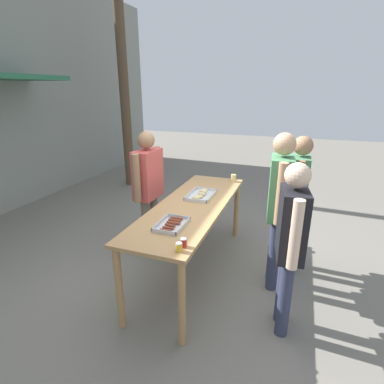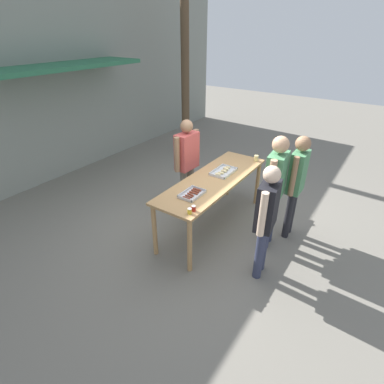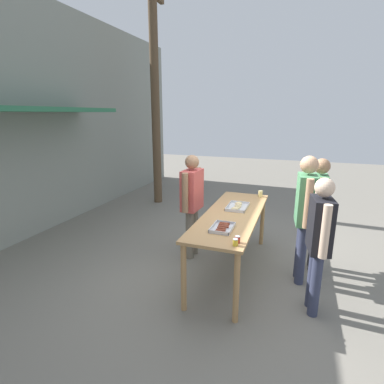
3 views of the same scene
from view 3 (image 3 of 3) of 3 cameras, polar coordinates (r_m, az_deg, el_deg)
The scene contains 13 objects.
ground_plane at distance 4.79m, azimuth 7.27°, elevation -14.51°, with size 24.00×24.00×0.00m, color slate.
building_facade_back at distance 6.35m, azimuth -30.51°, elevation 12.06°, with size 12.00×1.11×4.50m.
serving_table at distance 4.46m, azimuth 7.61°, elevation -5.36°, with size 2.40×0.77×0.92m.
food_tray_sausages at distance 3.83m, azimuth 5.82°, elevation -6.80°, with size 0.39×0.26×0.04m.
food_tray_buns at distance 4.68m, azimuth 8.64°, elevation -2.76°, with size 0.47×0.30×0.07m.
condiment_jar_mustard at distance 3.38m, azimuth 8.26°, elevation -9.45°, with size 0.06×0.06×0.08m.
condiment_jar_ketchup at distance 3.45m, azimuth 8.66°, elevation -8.92°, with size 0.06×0.06×0.08m.
beer_cup at distance 5.37m, azimuth 12.91°, elevation -0.33°, with size 0.08×0.08×0.11m.
person_server_behind_table at distance 4.83m, azimuth -0.00°, elevation -1.10°, with size 0.63×0.26×1.71m.
person_customer_holding_hotdog at distance 3.75m, azimuth 23.08°, elevation -7.53°, with size 0.58×0.28×1.66m.
person_customer_with_cup at distance 4.79m, azimuth 22.87°, elevation -2.11°, with size 0.53×0.22×1.72m.
person_customer_waiting_in_line at distance 4.35m, azimuth 20.71°, elevation -2.96°, with size 0.60×0.27×1.80m.
utility_pole at distance 7.93m, azimuth -7.08°, elevation 18.93°, with size 1.10×0.22×5.68m.
Camera 3 is at (-4.10, -0.87, 2.33)m, focal length 28.00 mm.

